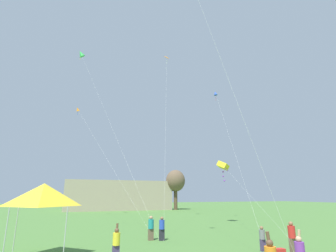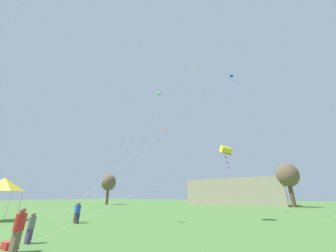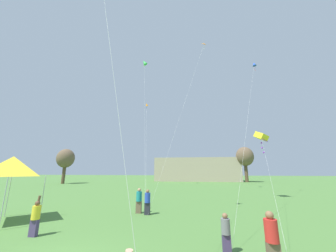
{
  "view_description": "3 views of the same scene",
  "coord_description": "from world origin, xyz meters",
  "px_view_note": "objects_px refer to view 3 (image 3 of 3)",
  "views": [
    {
      "loc": [
        -5.95,
        -12.06,
        3.46
      ],
      "look_at": [
        3.44,
        13.52,
        10.63
      ],
      "focal_mm": 28.0,
      "sensor_mm": 36.0,
      "label": 1
    },
    {
      "loc": [
        18.18,
        -2.96,
        2.37
      ],
      "look_at": [
        5.9,
        16.94,
        11.09
      ],
      "focal_mm": 20.0,
      "sensor_mm": 36.0,
      "label": 2
    },
    {
      "loc": [
        4.82,
        -5.75,
        3.23
      ],
      "look_at": [
        1.54,
        16.97,
        8.61
      ],
      "focal_mm": 20.0,
      "sensor_mm": 36.0,
      "label": 3
    }
  ],
  "objects_px": {
    "person_yellow_shirt": "(36,216)",
    "kite_green_diamond_3": "(144,63)",
    "kite_orange_diamond_0": "(147,105)",
    "person_grey_shirt": "(226,231)",
    "kite_yellow_box_2": "(261,137)",
    "person_blue_shirt": "(147,201)",
    "kite_blue_diamond_5": "(254,65)",
    "kite_orange_delta_1": "(204,45)",
    "festival_tent": "(12,166)",
    "person_red_shirt": "(272,238)",
    "person_teal_shirt": "(139,200)"
  },
  "relations": [
    {
      "from": "kite_orange_delta_1",
      "to": "kite_yellow_box_2",
      "type": "bearing_deg",
      "value": -43.7
    },
    {
      "from": "person_blue_shirt",
      "to": "person_grey_shirt",
      "type": "bearing_deg",
      "value": 173.58
    },
    {
      "from": "festival_tent",
      "to": "kite_yellow_box_2",
      "type": "bearing_deg",
      "value": 31.98
    },
    {
      "from": "person_grey_shirt",
      "to": "kite_green_diamond_3",
      "type": "bearing_deg",
      "value": 42.21
    },
    {
      "from": "kite_orange_diamond_0",
      "to": "kite_orange_delta_1",
      "type": "relative_size",
      "value": 0.96
    },
    {
      "from": "person_yellow_shirt",
      "to": "kite_orange_delta_1",
      "type": "xyz_separation_m",
      "value": [
        10.25,
        20.22,
        23.81
      ]
    },
    {
      "from": "person_blue_shirt",
      "to": "kite_green_diamond_3",
      "type": "xyz_separation_m",
      "value": [
        -7.28,
        23.02,
        26.41
      ]
    },
    {
      "from": "person_red_shirt",
      "to": "kite_green_diamond_3",
      "type": "bearing_deg",
      "value": -108.17
    },
    {
      "from": "person_blue_shirt",
      "to": "festival_tent",
      "type": "bearing_deg",
      "value": 66.19
    },
    {
      "from": "person_yellow_shirt",
      "to": "kite_blue_diamond_5",
      "type": "height_order",
      "value": "kite_blue_diamond_5"
    },
    {
      "from": "person_yellow_shirt",
      "to": "festival_tent",
      "type": "bearing_deg",
      "value": 61.3
    },
    {
      "from": "person_grey_shirt",
      "to": "kite_orange_diamond_0",
      "type": "bearing_deg",
      "value": 40.54
    },
    {
      "from": "kite_orange_delta_1",
      "to": "person_grey_shirt",
      "type": "bearing_deg",
      "value": -92.81
    },
    {
      "from": "person_blue_shirt",
      "to": "kite_orange_delta_1",
      "type": "xyz_separation_m",
      "value": [
        5.8,
        14.91,
        23.78
      ]
    },
    {
      "from": "festival_tent",
      "to": "person_yellow_shirt",
      "type": "xyz_separation_m",
      "value": [
        4.08,
        -2.0,
        -2.53
      ]
    },
    {
      "from": "person_blue_shirt",
      "to": "kite_green_diamond_3",
      "type": "relative_size",
      "value": 0.06
    },
    {
      "from": "person_red_shirt",
      "to": "person_yellow_shirt",
      "type": "bearing_deg",
      "value": -51.76
    },
    {
      "from": "kite_blue_diamond_5",
      "to": "person_blue_shirt",
      "type": "bearing_deg",
      "value": -136.45
    },
    {
      "from": "festival_tent",
      "to": "person_grey_shirt",
      "type": "bearing_deg",
      "value": -11.26
    },
    {
      "from": "person_yellow_shirt",
      "to": "person_grey_shirt",
      "type": "distance_m",
      "value": 9.25
    },
    {
      "from": "kite_green_diamond_3",
      "to": "kite_blue_diamond_5",
      "type": "distance_m",
      "value": 24.46
    },
    {
      "from": "kite_orange_diamond_0",
      "to": "kite_orange_delta_1",
      "type": "xyz_separation_m",
      "value": [
        12.75,
        -9.83,
        7.08
      ]
    },
    {
      "from": "person_grey_shirt",
      "to": "person_yellow_shirt",
      "type": "bearing_deg",
      "value": 105.59
    },
    {
      "from": "person_red_shirt",
      "to": "person_grey_shirt",
      "type": "height_order",
      "value": "person_red_shirt"
    },
    {
      "from": "kite_yellow_box_2",
      "to": "kite_blue_diamond_5",
      "type": "height_order",
      "value": "kite_blue_diamond_5"
    },
    {
      "from": "person_grey_shirt",
      "to": "kite_orange_delta_1",
      "type": "distance_m",
      "value": 31.78
    },
    {
      "from": "person_grey_shirt",
      "to": "kite_yellow_box_2",
      "type": "distance_m",
      "value": 17.9
    },
    {
      "from": "kite_orange_diamond_0",
      "to": "kite_green_diamond_3",
      "type": "height_order",
      "value": "kite_green_diamond_3"
    },
    {
      "from": "kite_green_diamond_3",
      "to": "person_red_shirt",
      "type": "bearing_deg",
      "value": -66.03
    },
    {
      "from": "festival_tent",
      "to": "kite_orange_delta_1",
      "type": "relative_size",
      "value": 0.16
    },
    {
      "from": "person_blue_shirt",
      "to": "person_grey_shirt",
      "type": "xyz_separation_m",
      "value": [
        4.77,
        -5.97,
        -0.15
      ]
    },
    {
      "from": "person_red_shirt",
      "to": "person_blue_shirt",
      "type": "bearing_deg",
      "value": -91.42
    },
    {
      "from": "kite_green_diamond_3",
      "to": "person_blue_shirt",
      "type": "bearing_deg",
      "value": -72.46
    },
    {
      "from": "person_blue_shirt",
      "to": "person_teal_shirt",
      "type": "relative_size",
      "value": 0.97
    },
    {
      "from": "person_yellow_shirt",
      "to": "person_red_shirt",
      "type": "relative_size",
      "value": 1.05
    },
    {
      "from": "person_blue_shirt",
      "to": "kite_blue_diamond_5",
      "type": "height_order",
      "value": "kite_blue_diamond_5"
    },
    {
      "from": "person_yellow_shirt",
      "to": "person_blue_shirt",
      "type": "height_order",
      "value": "person_yellow_shirt"
    },
    {
      "from": "person_blue_shirt",
      "to": "kite_yellow_box_2",
      "type": "bearing_deg",
      "value": -96.55
    },
    {
      "from": "person_yellow_shirt",
      "to": "kite_blue_diamond_5",
      "type": "bearing_deg",
      "value": -47.25
    },
    {
      "from": "kite_blue_diamond_5",
      "to": "kite_orange_delta_1",
      "type": "bearing_deg",
      "value": 158.93
    },
    {
      "from": "festival_tent",
      "to": "kite_green_diamond_3",
      "type": "height_order",
      "value": "kite_green_diamond_3"
    },
    {
      "from": "person_teal_shirt",
      "to": "person_blue_shirt",
      "type": "bearing_deg",
      "value": 101.06
    },
    {
      "from": "kite_green_diamond_3",
      "to": "festival_tent",
      "type": "bearing_deg",
      "value": -92.72
    },
    {
      "from": "kite_orange_diamond_0",
      "to": "kite_orange_delta_1",
      "type": "bearing_deg",
      "value": -37.64
    },
    {
      "from": "kite_orange_diamond_0",
      "to": "kite_green_diamond_3",
      "type": "bearing_deg",
      "value": -100.71
    },
    {
      "from": "kite_yellow_box_2",
      "to": "kite_green_diamond_3",
      "type": "height_order",
      "value": "kite_green_diamond_3"
    },
    {
      "from": "person_yellow_shirt",
      "to": "kite_green_diamond_3",
      "type": "relative_size",
      "value": 0.07
    },
    {
      "from": "kite_green_diamond_3",
      "to": "kite_orange_diamond_0",
      "type": "bearing_deg",
      "value": 79.29
    },
    {
      "from": "person_teal_shirt",
      "to": "kite_blue_diamond_5",
      "type": "relative_size",
      "value": 0.1
    },
    {
      "from": "person_yellow_shirt",
      "to": "kite_blue_diamond_5",
      "type": "distance_m",
      "value": 30.28
    }
  ]
}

